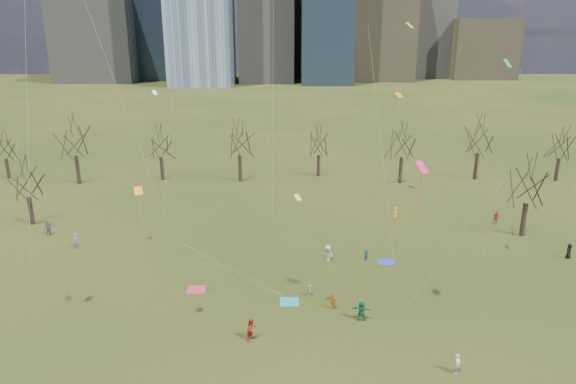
{
  "coord_description": "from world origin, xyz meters",
  "views": [
    {
      "loc": [
        -0.35,
        -34.77,
        21.55
      ],
      "look_at": [
        0.0,
        12.0,
        7.0
      ],
      "focal_mm": 32.0,
      "sensor_mm": 36.0,
      "label": 1
    }
  ],
  "objects_px": {
    "blanket_crimson": "(196,290)",
    "person_4": "(333,301)",
    "blanket_navy": "(386,262)",
    "person_1": "(458,364)",
    "blanket_teal": "(289,302)",
    "person_2": "(252,329)"
  },
  "relations": [
    {
      "from": "person_1",
      "to": "person_4",
      "type": "relative_size",
      "value": 1.01
    },
    {
      "from": "blanket_navy",
      "to": "blanket_crimson",
      "type": "relative_size",
      "value": 1.0
    },
    {
      "from": "blanket_navy",
      "to": "person_4",
      "type": "relative_size",
      "value": 1.12
    },
    {
      "from": "blanket_crimson",
      "to": "person_4",
      "type": "distance_m",
      "value": 12.17
    },
    {
      "from": "person_1",
      "to": "person_2",
      "type": "relative_size",
      "value": 0.83
    },
    {
      "from": "person_2",
      "to": "person_4",
      "type": "height_order",
      "value": "person_2"
    },
    {
      "from": "blanket_teal",
      "to": "blanket_crimson",
      "type": "relative_size",
      "value": 1.0
    },
    {
      "from": "person_4",
      "to": "blanket_navy",
      "type": "bearing_deg",
      "value": -78.86
    },
    {
      "from": "person_4",
      "to": "person_1",
      "type": "bearing_deg",
      "value": 177.04
    },
    {
      "from": "blanket_teal",
      "to": "person_4",
      "type": "height_order",
      "value": "person_4"
    },
    {
      "from": "blanket_crimson",
      "to": "person_4",
      "type": "relative_size",
      "value": 1.12
    },
    {
      "from": "blanket_crimson",
      "to": "person_4",
      "type": "height_order",
      "value": "person_4"
    },
    {
      "from": "blanket_teal",
      "to": "person_2",
      "type": "xyz_separation_m",
      "value": [
        -2.81,
        -5.49,
        0.85
      ]
    },
    {
      "from": "blanket_crimson",
      "to": "person_2",
      "type": "relative_size",
      "value": 0.93
    },
    {
      "from": "blanket_teal",
      "to": "blanket_crimson",
      "type": "height_order",
      "value": "same"
    },
    {
      "from": "blanket_teal",
      "to": "blanket_navy",
      "type": "height_order",
      "value": "same"
    },
    {
      "from": "blanket_navy",
      "to": "person_2",
      "type": "height_order",
      "value": "person_2"
    },
    {
      "from": "blanket_navy",
      "to": "person_1",
      "type": "distance_m",
      "value": 17.33
    },
    {
      "from": "person_4",
      "to": "blanket_teal",
      "type": "bearing_deg",
      "value": 27.21
    },
    {
      "from": "blanket_crimson",
      "to": "person_1",
      "type": "height_order",
      "value": "person_1"
    },
    {
      "from": "person_1",
      "to": "person_2",
      "type": "height_order",
      "value": "person_2"
    },
    {
      "from": "blanket_crimson",
      "to": "person_1",
      "type": "relative_size",
      "value": 1.12
    }
  ]
}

